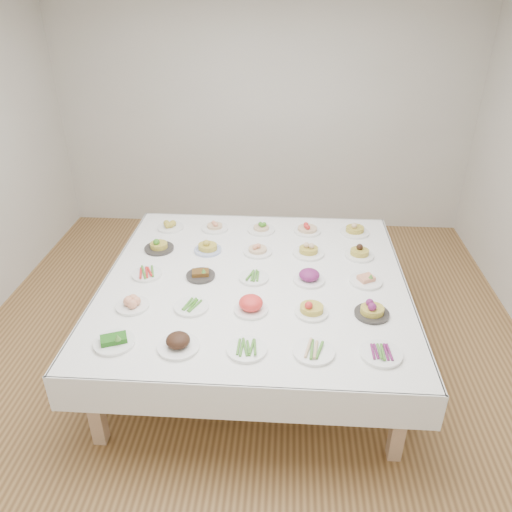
# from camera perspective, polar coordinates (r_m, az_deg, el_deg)

# --- Properties ---
(room_envelope) EXTENTS (5.02, 5.02, 2.81)m
(room_envelope) POSITION_cam_1_polar(r_m,az_deg,el_deg) (3.68, -1.18, 12.99)
(room_envelope) COLOR #A07642
(room_envelope) RESTS_ON ground
(display_table) EXTENTS (2.41, 2.41, 0.75)m
(display_table) POSITION_cam_1_polar(r_m,az_deg,el_deg) (4.02, -0.14, -3.42)
(display_table) COLOR white
(display_table) RESTS_ON ground
(dish_0) EXTENTS (0.27, 0.27, 0.12)m
(dish_0) POSITION_cam_1_polar(r_m,az_deg,el_deg) (3.43, -15.98, -8.95)
(dish_0) COLOR white
(dish_0) RESTS_ON display_table
(dish_1) EXTENTS (0.27, 0.27, 0.13)m
(dish_1) POSITION_cam_1_polar(r_m,az_deg,el_deg) (3.31, -8.90, -9.55)
(dish_1) COLOR white
(dish_1) RESTS_ON display_table
(dish_2) EXTENTS (0.26, 0.26, 0.06)m
(dish_2) POSITION_cam_1_polar(r_m,az_deg,el_deg) (3.27, -1.07, -10.49)
(dish_2) COLOR white
(dish_2) RESTS_ON display_table
(dish_3) EXTENTS (0.28, 0.27, 0.06)m
(dish_3) POSITION_cam_1_polar(r_m,az_deg,el_deg) (3.27, 6.61, -10.60)
(dish_3) COLOR white
(dish_3) RESTS_ON display_table
(dish_4) EXTENTS (0.27, 0.27, 0.06)m
(dish_4) POSITION_cam_1_polar(r_m,az_deg,el_deg) (3.33, 14.10, -10.68)
(dish_4) COLOR white
(dish_4) RESTS_ON display_table
(dish_5) EXTENTS (0.24, 0.24, 0.10)m
(dish_5) POSITION_cam_1_polar(r_m,az_deg,el_deg) (3.76, -13.99, -5.12)
(dish_5) COLOR white
(dish_5) RESTS_ON display_table
(dish_6) EXTENTS (0.25, 0.25, 0.06)m
(dish_6) POSITION_cam_1_polar(r_m,az_deg,el_deg) (3.68, -7.40, -5.65)
(dish_6) COLOR white
(dish_6) RESTS_ON display_table
(dish_7) EXTENTS (0.25, 0.25, 0.13)m
(dish_7) POSITION_cam_1_polar(r_m,az_deg,el_deg) (3.60, -0.59, -5.50)
(dish_7) COLOR white
(dish_7) RESTS_ON display_table
(dish_8) EXTENTS (0.24, 0.24, 0.13)m
(dish_8) POSITION_cam_1_polar(r_m,az_deg,el_deg) (3.59, 6.39, -5.76)
(dish_8) COLOR white
(dish_8) RESTS_ON display_table
(dish_9) EXTENTS (0.25, 0.24, 0.15)m
(dish_9) POSITION_cam_1_polar(r_m,az_deg,el_deg) (3.64, 13.18, -5.68)
(dish_9) COLOR #2D2B28
(dish_9) RESTS_ON display_table
(dish_10) EXTENTS (0.25, 0.24, 0.06)m
(dish_10) POSITION_cam_1_polar(r_m,az_deg,el_deg) (4.12, -12.38, -1.89)
(dish_10) COLOR white
(dish_10) RESTS_ON display_table
(dish_11) EXTENTS (0.23, 0.23, 0.09)m
(dish_11) POSITION_cam_1_polar(r_m,az_deg,el_deg) (4.03, -6.36, -2.01)
(dish_11) COLOR #2D2B28
(dish_11) RESTS_ON display_table
(dish_12) EXTENTS (0.24, 0.24, 0.05)m
(dish_12) POSITION_cam_1_polar(r_m,az_deg,el_deg) (3.98, -0.25, -2.39)
(dish_12) COLOR white
(dish_12) RESTS_ON display_table
(dish_13) EXTENTS (0.25, 0.25, 0.13)m
(dish_13) POSITION_cam_1_polar(r_m,az_deg,el_deg) (3.96, 6.10, -2.18)
(dish_13) COLOR white
(dish_13) RESTS_ON display_table
(dish_14) EXTENTS (0.25, 0.25, 0.10)m
(dish_14) POSITION_cam_1_polar(r_m,az_deg,el_deg) (4.03, 12.47, -2.52)
(dish_14) COLOR white
(dish_14) RESTS_ON display_table
(dish_15) EXTENTS (0.25, 0.25, 0.14)m
(dish_15) POSITION_cam_1_polar(r_m,az_deg,el_deg) (4.47, -11.07, 1.45)
(dish_15) COLOR #2D2B28
(dish_15) RESTS_ON display_table
(dish_16) EXTENTS (0.24, 0.24, 0.14)m
(dish_16) POSITION_cam_1_polar(r_m,az_deg,el_deg) (4.39, -5.56, 1.28)
(dish_16) COLOR #4C66B2
(dish_16) RESTS_ON display_table
(dish_17) EXTENTS (0.25, 0.25, 0.13)m
(dish_17) POSITION_cam_1_polar(r_m,az_deg,el_deg) (4.34, 0.19, 1.02)
(dish_17) COLOR white
(dish_17) RESTS_ON display_table
(dish_18) EXTENTS (0.27, 0.27, 0.17)m
(dish_18) POSITION_cam_1_polar(r_m,az_deg,el_deg) (4.33, 6.05, 1.12)
(dish_18) COLOR white
(dish_18) RESTS_ON display_table
(dish_19) EXTENTS (0.25, 0.25, 0.14)m
(dish_19) POSITION_cam_1_polar(r_m,az_deg,el_deg) (4.37, 11.78, 0.67)
(dish_19) COLOR white
(dish_19) RESTS_ON display_table
(dish_20) EXTENTS (0.25, 0.25, 0.10)m
(dish_20) POSITION_cam_1_polar(r_m,az_deg,el_deg) (4.85, -9.78, 3.53)
(dish_20) COLOR white
(dish_20) RESTS_ON display_table
(dish_21) EXTENTS (0.25, 0.25, 0.12)m
(dish_21) POSITION_cam_1_polar(r_m,az_deg,el_deg) (4.78, -4.74, 3.61)
(dish_21) COLOR white
(dish_21) RESTS_ON display_table
(dish_22) EXTENTS (0.26, 0.26, 0.13)m
(dish_22) POSITION_cam_1_polar(r_m,az_deg,el_deg) (4.72, 0.60, 3.54)
(dish_22) COLOR white
(dish_22) RESTS_ON display_table
(dish_23) EXTENTS (0.26, 0.26, 0.14)m
(dish_23) POSITION_cam_1_polar(r_m,az_deg,el_deg) (4.72, 5.91, 3.46)
(dish_23) COLOR white
(dish_23) RESTS_ON display_table
(dish_24) EXTENTS (0.28, 0.27, 0.16)m
(dish_24) POSITION_cam_1_polar(r_m,az_deg,el_deg) (4.76, 11.28, 3.38)
(dish_24) COLOR white
(dish_24) RESTS_ON display_table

